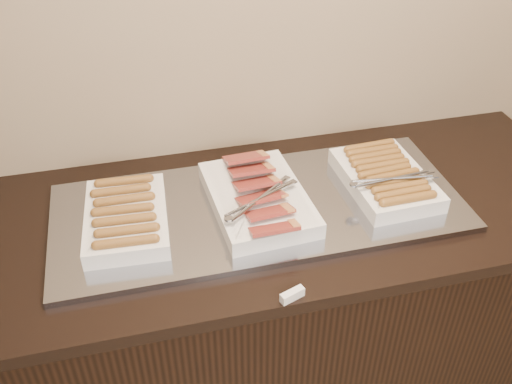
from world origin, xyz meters
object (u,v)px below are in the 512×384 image
counter (265,311)px  warming_tray (259,208)px  dish_left (126,217)px  dish_center (258,198)px  dish_right (386,178)px

counter → warming_tray: size_ratio=1.72×
dish_left → dish_center: bearing=2.8°
counter → dish_left: size_ratio=5.92×
dish_right → warming_tray: bearing=177.3°
dish_center → dish_right: bearing=-3.6°
dish_center → dish_left: bearing=175.9°
counter → dish_left: dish_left is taller
dish_right → counter: bearing=177.3°
counter → dish_right: size_ratio=5.78×
dish_left → dish_center: (0.38, -0.00, 0.00)m
counter → dish_center: bearing=-172.8°
counter → warming_tray: warming_tray is taller
warming_tray → dish_center: size_ratio=2.88×
warming_tray → dish_center: (-0.01, -0.00, 0.04)m
warming_tray → dish_right: (0.40, -0.00, 0.04)m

